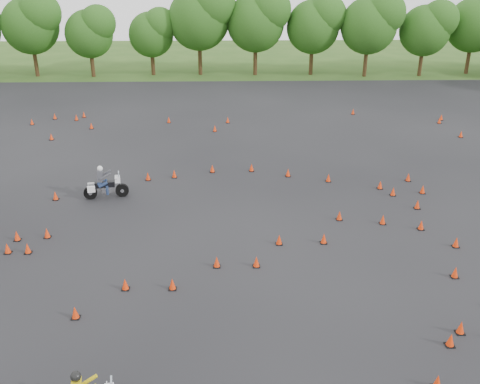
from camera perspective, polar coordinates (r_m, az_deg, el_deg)
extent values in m
plane|color=#2D5119|center=(23.38, 0.27, -6.58)|extent=(140.00, 140.00, 0.00)
plane|color=black|center=(28.73, -0.11, -0.62)|extent=(62.00, 62.00, 0.00)
cone|color=red|center=(26.11, -19.90, -4.15)|extent=(0.26, 0.26, 0.45)
cone|color=red|center=(42.96, -7.60, 7.64)|extent=(0.26, 0.26, 0.45)
cone|color=red|center=(42.04, 22.51, 5.71)|extent=(0.26, 0.26, 0.45)
cone|color=red|center=(25.06, -21.72, -5.61)|extent=(0.26, 0.26, 0.45)
cone|color=red|center=(40.58, -19.49, 5.57)|extent=(0.26, 0.26, 0.45)
cone|color=red|center=(25.39, -23.57, -5.54)|extent=(0.26, 0.26, 0.45)
cone|color=red|center=(30.57, -14.25, 0.60)|extent=(0.26, 0.26, 0.45)
cone|color=red|center=(32.38, 17.51, 1.50)|extent=(0.26, 0.26, 0.45)
cone|color=red|center=(30.81, 14.72, 0.73)|extent=(0.26, 0.26, 0.45)
cone|color=red|center=(40.32, -2.70, 6.78)|extent=(0.26, 0.26, 0.45)
cone|color=red|center=(45.18, -17.06, 7.59)|extent=(0.26, 0.26, 0.45)
cone|color=red|center=(17.73, 20.31, -18.48)|extent=(0.26, 0.26, 0.45)
cone|color=red|center=(24.37, 8.93, -4.94)|extent=(0.26, 0.26, 0.45)
cone|color=red|center=(45.07, -21.32, 6.98)|extent=(0.26, 0.26, 0.45)
cone|color=red|center=(42.49, -15.58, 6.81)|extent=(0.26, 0.26, 0.45)
cone|color=red|center=(31.22, 9.41, 1.49)|extent=(0.26, 0.26, 0.45)
cone|color=red|center=(31.62, -7.03, 1.93)|extent=(0.26, 0.26, 0.45)
cone|color=red|center=(30.88, 18.91, 0.26)|extent=(0.26, 0.26, 0.45)
cone|color=red|center=(30.06, -19.10, -0.39)|extent=(0.26, 0.26, 0.45)
cone|color=red|center=(30.10, 16.02, 0.04)|extent=(0.26, 0.26, 0.45)
cone|color=red|center=(32.25, -2.98, 2.50)|extent=(0.26, 0.26, 0.45)
cone|color=red|center=(31.47, -9.80, 1.65)|extent=(0.26, 0.26, 0.45)
cone|color=red|center=(45.22, 20.51, 7.16)|extent=(0.26, 0.26, 0.45)
cone|color=red|center=(20.25, -17.18, -12.20)|extent=(0.26, 0.26, 0.45)
cone|color=red|center=(46.24, 20.68, 7.46)|extent=(0.26, 0.26, 0.45)
cone|color=red|center=(26.35, -22.70, -4.34)|extent=(0.26, 0.26, 0.45)
cone|color=red|center=(22.32, 1.76, -7.46)|extent=(0.26, 0.26, 0.45)
cone|color=red|center=(20.16, 22.49, -13.22)|extent=(0.26, 0.26, 0.45)
cone|color=red|center=(25.64, 22.06, -5.00)|extent=(0.26, 0.26, 0.45)
cone|color=red|center=(26.69, 18.76, -3.37)|extent=(0.26, 0.26, 0.45)
cone|color=red|center=(46.11, -19.16, 7.63)|extent=(0.26, 0.26, 0.45)
cone|color=red|center=(22.33, -2.50, -7.47)|extent=(0.26, 0.26, 0.45)
cone|color=red|center=(28.87, 18.40, -1.28)|extent=(0.26, 0.26, 0.45)
cone|color=red|center=(42.56, -1.31, 7.69)|extent=(0.26, 0.26, 0.45)
cone|color=red|center=(21.06, -7.23, -9.73)|extent=(0.26, 0.26, 0.45)
cone|color=red|center=(23.27, 21.97, -7.96)|extent=(0.26, 0.26, 0.45)
cone|color=red|center=(26.71, 14.99, -2.87)|extent=(0.26, 0.26, 0.45)
cone|color=red|center=(19.47, 21.55, -14.48)|extent=(0.26, 0.26, 0.45)
cone|color=red|center=(31.68, 5.15, 2.05)|extent=(0.26, 0.26, 0.45)
cone|color=red|center=(26.66, 10.56, -2.49)|extent=(0.26, 0.26, 0.45)
cone|color=red|center=(21.35, -12.15, -9.60)|extent=(0.26, 0.26, 0.45)
cone|color=red|center=(24.06, 4.20, -5.10)|extent=(0.26, 0.26, 0.45)
cone|color=red|center=(32.38, 1.24, 2.62)|extent=(0.26, 0.26, 0.45)
cone|color=red|center=(46.03, 11.97, 8.39)|extent=(0.26, 0.26, 0.45)
cone|color=red|center=(45.95, -16.32, 7.93)|extent=(0.26, 0.26, 0.45)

